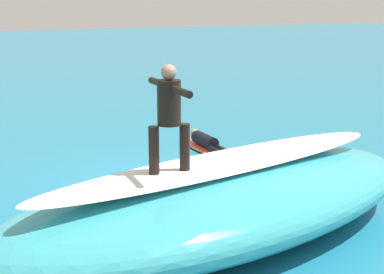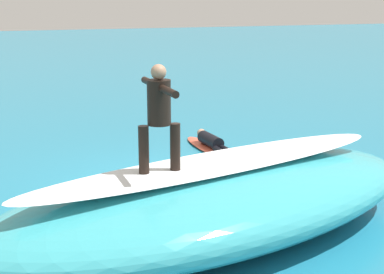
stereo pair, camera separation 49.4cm
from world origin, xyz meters
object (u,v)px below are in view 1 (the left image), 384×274
(surfboard_paddling, at_px, (205,148))
(surfer_paddling, at_px, (207,142))
(surfer_riding, at_px, (169,111))
(surfboard_riding, at_px, (170,175))

(surfboard_paddling, relative_size, surfer_paddling, 1.40)
(surfer_riding, relative_size, surfer_paddling, 0.84)
(surfboard_riding, bearing_deg, surfboard_paddling, -119.48)
(surfboard_riding, distance_m, surfer_riding, 0.90)
(surfer_riding, distance_m, surfer_paddling, 5.78)
(surfer_riding, height_order, surfer_paddling, surfer_riding)
(surfboard_riding, height_order, surfer_paddling, surfboard_riding)
(surfboard_riding, bearing_deg, surfer_riding, 0.00)
(surfboard_paddling, bearing_deg, surfboard_riding, 147.40)
(surfboard_riding, relative_size, surfboard_paddling, 0.72)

